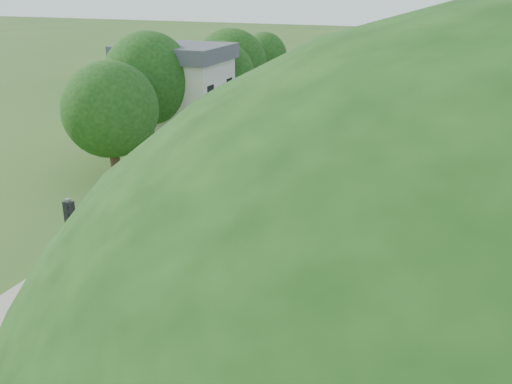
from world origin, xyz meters
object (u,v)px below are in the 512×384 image
at_px(lamppost_far, 148,232).
at_px(signal_farside, 410,147).
at_px(station_building, 177,93).
at_px(train, 408,64).
at_px(signal_platform, 75,258).
at_px(signal_gantry, 417,57).

height_order(lamppost_far, signal_farside, signal_farside).
relative_size(station_building, signal_farside, 1.32).
relative_size(station_building, train, 0.07).
xyz_separation_m(signal_platform, signal_farside, (9.10, 17.67, 0.21)).
xyz_separation_m(lamppost_far, signal_farside, (9.80, 11.94, 1.81)).
bearing_deg(station_building, lamppost_far, -64.38).
relative_size(signal_platform, signal_farside, 0.88).
bearing_deg(signal_gantry, signal_platform, -95.85).
height_order(station_building, signal_farside, station_building).
bearing_deg(lamppost_far, train, 86.60).
distance_m(signal_gantry, signal_farside, 34.94).
bearing_deg(signal_platform, train, 87.50).
relative_size(signal_gantry, signal_platform, 1.47).
relative_size(lamppost_far, signal_platform, 0.75).
relative_size(train, signal_farside, 17.76).
height_order(station_building, train, station_building).
bearing_deg(signal_farside, station_building, 154.25).
distance_m(station_building, lamppost_far, 24.11).
distance_m(signal_gantry, train, 14.43).
bearing_deg(lamppost_far, signal_farside, 50.63).
xyz_separation_m(train, signal_farside, (6.20, -48.70, 1.92)).
bearing_deg(train, signal_gantry, -79.97).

